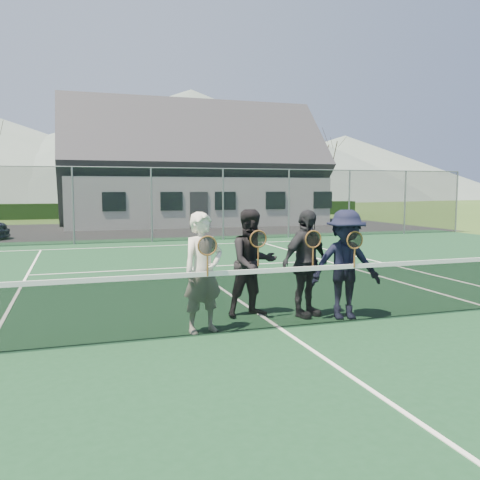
{
  "coord_description": "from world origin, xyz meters",
  "views": [
    {
      "loc": [
        -2.94,
        -7.04,
        2.16
      ],
      "look_at": [
        -0.16,
        1.5,
        1.25
      ],
      "focal_mm": 38.0,
      "sensor_mm": 36.0,
      "label": 1
    }
  ],
  "objects_px": {
    "tennis_net": "(280,295)",
    "player_a": "(203,272)",
    "player_d": "(346,265)",
    "clubhouse": "(191,159)",
    "player_b": "(253,263)",
    "player_c": "(306,263)"
  },
  "relations": [
    {
      "from": "tennis_net",
      "to": "player_d",
      "type": "distance_m",
      "value": 1.34
    },
    {
      "from": "clubhouse",
      "to": "player_d",
      "type": "xyz_separation_m",
      "value": [
        -2.74,
        -23.75,
        -3.07
      ]
    },
    {
      "from": "player_a",
      "to": "player_d",
      "type": "height_order",
      "value": "same"
    },
    {
      "from": "player_b",
      "to": "player_c",
      "type": "distance_m",
      "value": 0.88
    },
    {
      "from": "tennis_net",
      "to": "player_d",
      "type": "bearing_deg",
      "value": 11.25
    },
    {
      "from": "clubhouse",
      "to": "player_b",
      "type": "distance_m",
      "value": 23.67
    },
    {
      "from": "clubhouse",
      "to": "player_a",
      "type": "distance_m",
      "value": 24.54
    },
    {
      "from": "clubhouse",
      "to": "player_d",
      "type": "distance_m",
      "value": 24.1
    },
    {
      "from": "player_b",
      "to": "player_c",
      "type": "bearing_deg",
      "value": -20.39
    },
    {
      "from": "tennis_net",
      "to": "player_c",
      "type": "xyz_separation_m",
      "value": [
        0.7,
        0.59,
        0.38
      ]
    },
    {
      "from": "tennis_net",
      "to": "player_b",
      "type": "relative_size",
      "value": 6.49
    },
    {
      "from": "player_d",
      "to": "tennis_net",
      "type": "bearing_deg",
      "value": -168.75
    },
    {
      "from": "tennis_net",
      "to": "clubhouse",
      "type": "xyz_separation_m",
      "value": [
        4.0,
        24.0,
        3.45
      ]
    },
    {
      "from": "tennis_net",
      "to": "player_a",
      "type": "relative_size",
      "value": 6.49
    },
    {
      "from": "tennis_net",
      "to": "player_c",
      "type": "bearing_deg",
      "value": 40.12
    },
    {
      "from": "player_a",
      "to": "player_c",
      "type": "bearing_deg",
      "value": 11.74
    },
    {
      "from": "clubhouse",
      "to": "player_d",
      "type": "height_order",
      "value": "clubhouse"
    },
    {
      "from": "player_b",
      "to": "player_d",
      "type": "bearing_deg",
      "value": -24.88
    },
    {
      "from": "tennis_net",
      "to": "player_b",
      "type": "distance_m",
      "value": 0.98
    },
    {
      "from": "player_b",
      "to": "tennis_net",
      "type": "bearing_deg",
      "value": -81.56
    },
    {
      "from": "tennis_net",
      "to": "player_b",
      "type": "bearing_deg",
      "value": 98.44
    },
    {
      "from": "clubhouse",
      "to": "player_d",
      "type": "relative_size",
      "value": 8.67
    }
  ]
}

